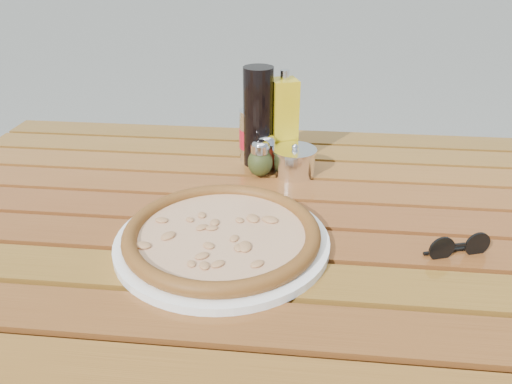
# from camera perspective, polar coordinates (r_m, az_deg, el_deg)

# --- Properties ---
(table) EXTENTS (1.40, 0.90, 0.75)m
(table) POSITION_cam_1_polar(r_m,az_deg,el_deg) (0.99, -0.12, -6.00)
(table) COLOR #37200C
(table) RESTS_ON ground
(plate) EXTENTS (0.47, 0.47, 0.01)m
(plate) POSITION_cam_1_polar(r_m,az_deg,el_deg) (0.85, -3.87, -5.63)
(plate) COLOR white
(plate) RESTS_ON table
(pizza) EXTENTS (0.41, 0.41, 0.03)m
(pizza) POSITION_cam_1_polar(r_m,az_deg,el_deg) (0.84, -3.90, -4.73)
(pizza) COLOR beige
(pizza) RESTS_ON plate
(pepper_shaker) EXTENTS (0.06, 0.06, 0.08)m
(pepper_shaker) POSITION_cam_1_polar(r_m,az_deg,el_deg) (1.10, 1.18, 4.53)
(pepper_shaker) COLOR red
(pepper_shaker) RESTS_ON table
(oregano_shaker) EXTENTS (0.07, 0.07, 0.08)m
(oregano_shaker) POSITION_cam_1_polar(r_m,az_deg,el_deg) (1.07, 0.48, 3.80)
(oregano_shaker) COLOR #3C451B
(oregano_shaker) RESTS_ON table
(dark_bottle) EXTENTS (0.08, 0.08, 0.22)m
(dark_bottle) POSITION_cam_1_polar(r_m,az_deg,el_deg) (1.11, 0.26, 8.56)
(dark_bottle) COLOR black
(dark_bottle) RESTS_ON table
(soda_can) EXTENTS (0.07, 0.07, 0.12)m
(soda_can) POSITION_cam_1_polar(r_m,az_deg,el_deg) (1.14, -0.24, 6.39)
(soda_can) COLOR silver
(soda_can) RESTS_ON table
(olive_oil_cruet) EXTENTS (0.07, 0.07, 0.21)m
(olive_oil_cruet) POSITION_cam_1_polar(r_m,az_deg,el_deg) (1.13, 3.15, 8.12)
(olive_oil_cruet) COLOR gold
(olive_oil_cruet) RESTS_ON table
(parmesan_tin) EXTENTS (0.10, 0.10, 0.07)m
(parmesan_tin) POSITION_cam_1_polar(r_m,az_deg,el_deg) (1.08, 4.39, 3.53)
(parmesan_tin) COLOR white
(parmesan_tin) RESTS_ON table
(sunglasses) EXTENTS (0.11, 0.06, 0.04)m
(sunglasses) POSITION_cam_1_polar(r_m,az_deg,el_deg) (0.88, 22.13, -5.84)
(sunglasses) COLOR black
(sunglasses) RESTS_ON table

